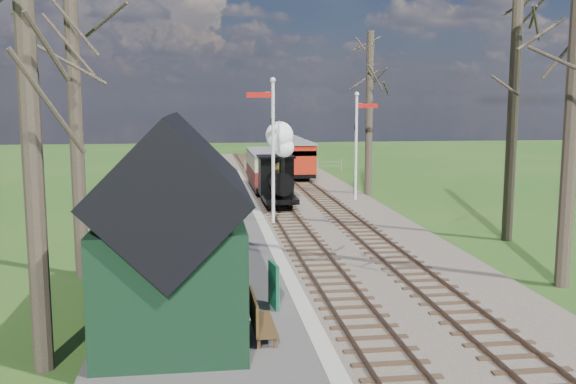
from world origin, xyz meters
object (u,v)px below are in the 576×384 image
Objects in this scene: coach at (266,168)px; sign_board at (274,285)px; red_carriage_b at (286,152)px; person at (224,259)px; locomotive at (278,170)px; semaphore_near at (271,140)px; bench at (258,317)px; station_shed at (174,233)px; semaphore_far at (358,138)px; red_carriage_a at (297,159)px.

coach reaches higher than sign_board.
red_carriage_b is 3.50× the size of person.
semaphore_near is at bearing -100.52° from locomotive.
person reaches higher than bench.
station_shed reaches higher than locomotive.
person is (-7.45, -15.11, -2.47)m from semaphore_far.
coach is 5.88× the size of sign_board.
locomotive is 11.76m from red_carriage_a.
semaphore_near is at bearing -130.60° from semaphore_far.
person is (-2.31, -9.11, -2.74)m from semaphore_near.
semaphore_far is 1.39× the size of locomotive.
person is at bearing -116.26° from semaphore_far.
semaphore_near is 4.54× the size of person.
red_carriage_a is (6.90, 27.53, -0.85)m from station_shed.
semaphore_far is 5.10× the size of sign_board.
locomotive is 3.01× the size of person.
semaphore_near is 1.30× the size of red_carriage_b.
red_carriage_a is at bearing 79.99° from bench.
coach is 19.50m from person.
station_shed is 2.88m from sign_board.
person is at bearing -103.10° from locomotive.
semaphore_near is 21.41m from red_carriage_b.
red_carriage_b is at bearing 80.90° from semaphore_near.
semaphore_far is 18.65m from sign_board.
person is (-0.59, 4.19, 0.26)m from bench.
semaphore_near is at bearing -94.34° from coach.
person is at bearing -100.67° from red_carriage_b.
semaphore_far is at bearing -50.21° from person.
red_carriage_a is 25.29m from person.
locomotive is at bearing 75.08° from station_shed.
sign_board is (2.37, 0.64, -1.51)m from station_shed.
bench is (1.81, -1.29, -1.64)m from station_shed.
station_shed is at bearing 144.39° from bench.
semaphore_near is at bearing 73.62° from station_shed.
station_shed reaches higher than red_carriage_b.
coach is at bearing -103.42° from red_carriage_b.
station_shed is 20.01m from semaphore_far.
semaphore_near is 1.09× the size of semaphore_far.
coach is (-4.37, 4.14, -1.94)m from semaphore_far.
red_carriage_b is (6.90, 33.03, -0.85)m from station_shed.
locomotive is 3.67× the size of sign_board.
coach is 23.58m from bench.
locomotive is at bearing -37.05° from person.
person is (1.22, 2.89, -1.38)m from station_shed.
sign_board is 0.69× the size of bench.
red_carriage_b is 2.97× the size of bench.
bench is at bearing 164.06° from person.
semaphore_near is 16.04m from red_carriage_a.
station_shed is at bearing -104.92° from locomotive.
semaphore_near is 5.55× the size of sign_board.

